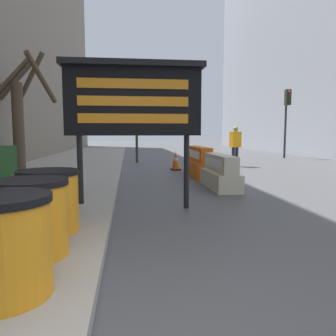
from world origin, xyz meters
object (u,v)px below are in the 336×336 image
(barrel_drum_middle, at_px, (31,218))
(barrel_drum_foreground, at_px, (1,246))
(message_board, at_px, (134,100))
(traffic_light_near_curb, at_px, (136,96))
(traffic_cone_near, at_px, (176,161))
(traffic_light_far_side, at_px, (287,109))
(pedestrian_worker, at_px, (235,143))
(jersey_barrier_cream, at_px, (220,173))
(jersey_barrier_orange_far, at_px, (199,163))
(barrel_drum_back, at_px, (49,201))

(barrel_drum_middle, bearing_deg, barrel_drum_foreground, -88.18)
(barrel_drum_foreground, xyz_separation_m, message_board, (1.07, 3.33, 1.43))
(barrel_drum_middle, distance_m, traffic_light_near_curb, 12.40)
(barrel_drum_foreground, bearing_deg, message_board, 72.21)
(traffic_light_near_curb, bearing_deg, traffic_cone_near, -67.19)
(traffic_light_near_curb, height_order, traffic_light_far_side, traffic_light_near_curb)
(pedestrian_worker, bearing_deg, barrel_drum_middle, -138.75)
(barrel_drum_middle, relative_size, traffic_cone_near, 1.13)
(message_board, height_order, pedestrian_worker, message_board)
(message_board, bearing_deg, traffic_cone_near, 75.21)
(barrel_drum_foreground, xyz_separation_m, jersey_barrier_cream, (3.25, 5.42, -0.16))
(pedestrian_worker, bearing_deg, jersey_barrier_cream, -132.02)
(traffic_light_near_curb, bearing_deg, message_board, -91.75)
(message_board, relative_size, pedestrian_worker, 1.57)
(barrel_drum_foreground, distance_m, message_board, 3.78)
(barrel_drum_foreground, distance_m, traffic_light_far_side, 17.81)
(message_board, bearing_deg, barrel_drum_foreground, -107.79)
(pedestrian_worker, bearing_deg, jersey_barrier_orange_far, -147.44)
(jersey_barrier_cream, height_order, pedestrian_worker, pedestrian_worker)
(barrel_drum_middle, distance_m, message_board, 3.07)
(traffic_light_far_side, bearing_deg, barrel_drum_middle, -124.79)
(message_board, relative_size, jersey_barrier_orange_far, 1.21)
(barrel_drum_middle, relative_size, message_board, 0.30)
(barrel_drum_foreground, relative_size, traffic_cone_near, 1.13)
(barrel_drum_middle, xyz_separation_m, jersey_barrier_orange_far, (3.28, 7.03, -0.11))
(jersey_barrier_cream, bearing_deg, jersey_barrier_orange_far, 90.00)
(jersey_barrier_cream, bearing_deg, pedestrian_worker, 67.84)
(barrel_drum_back, bearing_deg, barrel_drum_foreground, -88.48)
(message_board, xyz_separation_m, traffic_light_near_curb, (0.29, 9.56, 1.15))
(jersey_barrier_cream, bearing_deg, message_board, -136.28)
(barrel_drum_foreground, relative_size, traffic_light_near_curb, 0.18)
(traffic_light_near_curb, height_order, pedestrian_worker, traffic_light_near_curb)
(message_board, bearing_deg, jersey_barrier_cream, 43.72)
(traffic_cone_near, distance_m, traffic_light_far_side, 8.97)
(message_board, relative_size, traffic_light_near_curb, 0.61)
(barrel_drum_back, height_order, pedestrian_worker, pedestrian_worker)
(jersey_barrier_orange_far, distance_m, traffic_light_far_side, 9.72)
(traffic_cone_near, bearing_deg, barrel_drum_foreground, -105.84)
(traffic_cone_near, xyz_separation_m, pedestrian_worker, (2.64, 1.01, 0.65))
(barrel_drum_foreground, xyz_separation_m, barrel_drum_back, (-0.04, 1.69, 0.00))
(barrel_drum_middle, height_order, traffic_light_near_curb, traffic_light_near_curb)
(barrel_drum_middle, xyz_separation_m, pedestrian_worker, (5.40, 9.79, 0.46))
(jersey_barrier_cream, height_order, jersey_barrier_orange_far, jersey_barrier_orange_far)
(jersey_barrier_cream, xyz_separation_m, jersey_barrier_orange_far, (-0.00, 2.46, 0.04))
(pedestrian_worker, bearing_deg, traffic_cone_near, -179.05)
(jersey_barrier_cream, relative_size, traffic_cone_near, 2.73)
(barrel_drum_foreground, bearing_deg, traffic_light_far_side, 56.85)
(message_board, distance_m, jersey_barrier_cream, 3.41)
(barrel_drum_foreground, relative_size, jersey_barrier_orange_far, 0.36)
(barrel_drum_foreground, height_order, barrel_drum_middle, same)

